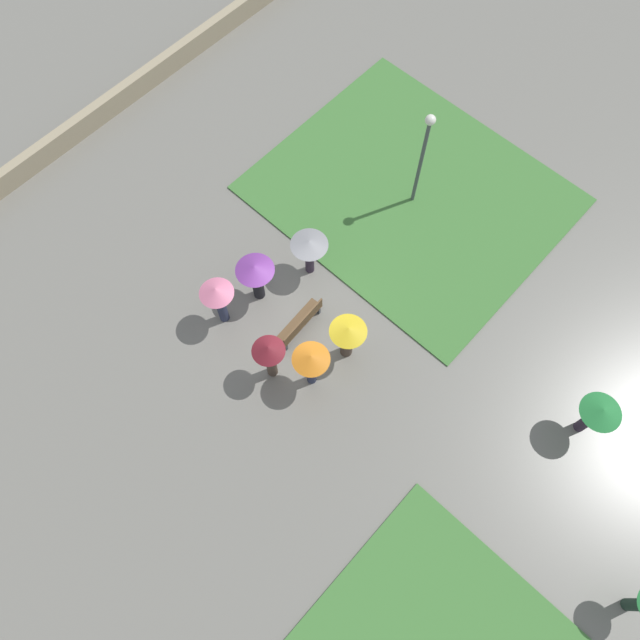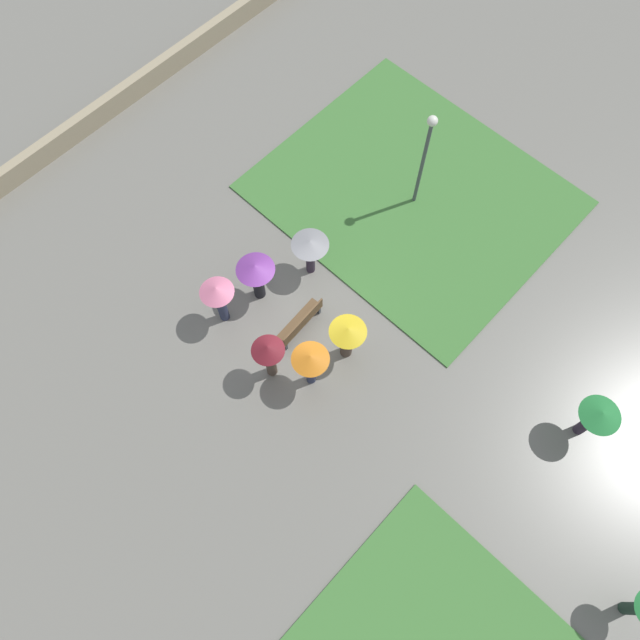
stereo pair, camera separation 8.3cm
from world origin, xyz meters
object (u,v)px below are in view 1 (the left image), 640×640
object	(u,v)px
crowd_person_maroon	(269,354)
crowd_person_purple	(256,274)
lamp_post	(424,149)
crowd_person_yellow	(348,335)
lone_walker_far_path	(598,414)
crowd_person_pink	(218,296)
crowd_person_grey	(309,247)
crowd_person_orange	(311,362)
park_bench	(300,323)

from	to	relation	value
crowd_person_maroon	crowd_person_purple	distance (m)	2.64
lamp_post	crowd_person_maroon	world-z (taller)	lamp_post
crowd_person_maroon	lamp_post	bearing A→B (deg)	-179.70
crowd_person_maroon	crowd_person_purple	bearing A→B (deg)	-132.49
crowd_person_maroon	crowd_person_purple	world-z (taller)	crowd_person_maroon
lamp_post	crowd_person_purple	world-z (taller)	lamp_post
crowd_person_yellow	lone_walker_far_path	world-z (taller)	crowd_person_yellow
crowd_person_yellow	crowd_person_pink	world-z (taller)	crowd_person_pink
lamp_post	crowd_person_pink	distance (m)	7.61
crowd_person_grey	lone_walker_far_path	size ratio (longest dim) A/B	0.98
crowd_person_purple	crowd_person_pink	bearing A→B (deg)	129.94
crowd_person_orange	crowd_person_pink	bearing A→B (deg)	-68.98
crowd_person_maroon	crowd_person_yellow	bearing A→B (deg)	143.00
park_bench	lamp_post	bearing A→B (deg)	-178.72
crowd_person_purple	crowd_person_yellow	bearing A→B (deg)	-123.42
crowd_person_grey	crowd_person_purple	bearing A→B (deg)	-36.88
crowd_person_pink	crowd_person_orange	bearing A→B (deg)	171.39
crowd_person_purple	crowd_person_yellow	xyz separation A→B (m)	(-0.42, 3.31, -0.08)
park_bench	crowd_person_orange	size ratio (longest dim) A/B	0.92
crowd_person_pink	crowd_person_grey	bearing A→B (deg)	-119.05
lamp_post	crowd_person_grey	xyz separation A→B (m)	(4.33, -0.70, -1.24)
crowd_person_yellow	crowd_person_pink	size ratio (longest dim) A/B	0.90
lamp_post	crowd_person_yellow	distance (m)	6.16
crowd_person_yellow	lone_walker_far_path	bearing A→B (deg)	-161.33
crowd_person_orange	lone_walker_far_path	size ratio (longest dim) A/B	1.10
crowd_person_yellow	lone_walker_far_path	size ratio (longest dim) A/B	1.00
lamp_post	crowd_person_purple	bearing A→B (deg)	-11.65
lamp_post	lone_walker_far_path	bearing A→B (deg)	71.76
crowd_person_orange	crowd_person_purple	world-z (taller)	crowd_person_orange
crowd_person_grey	crowd_person_yellow	size ratio (longest dim) A/B	0.97
crowd_person_maroon	lone_walker_far_path	xyz separation A→B (m)	(-4.82, 7.66, -0.07)
crowd_person_orange	crowd_person_purple	bearing A→B (deg)	-91.91
lone_walker_far_path	crowd_person_orange	bearing A→B (deg)	-116.28
crowd_person_orange	lamp_post	bearing A→B (deg)	-150.15
crowd_person_purple	lone_walker_far_path	distance (m)	10.32
lamp_post	crowd_person_pink	world-z (taller)	lamp_post
lamp_post	lone_walker_far_path	size ratio (longest dim) A/B	2.26
park_bench	lone_walker_far_path	xyz separation A→B (m)	(-3.24, 8.00, 0.92)
crowd_person_pink	crowd_person_maroon	bearing A→B (deg)	159.05
lamp_post	crowd_person_yellow	size ratio (longest dim) A/B	2.25
crowd_person_maroon	crowd_person_pink	distance (m)	2.36
crowd_person_grey	crowd_person_pink	bearing A→B (deg)	-33.46
crowd_person_purple	crowd_person_grey	size ratio (longest dim) A/B	1.05
crowd_person_orange	crowd_person_yellow	bearing A→B (deg)	-171.82
park_bench	lone_walker_far_path	distance (m)	8.68
crowd_person_grey	lone_walker_far_path	bearing A→B (deg)	79.99
crowd_person_purple	crowd_person_grey	distance (m)	1.83
crowd_person_pink	lone_walker_far_path	xyz separation A→B (m)	(-4.57, 10.01, -0.11)
crowd_person_grey	crowd_person_orange	bearing A→B (deg)	24.79
crowd_person_maroon	lone_walker_far_path	bearing A→B (deg)	115.92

